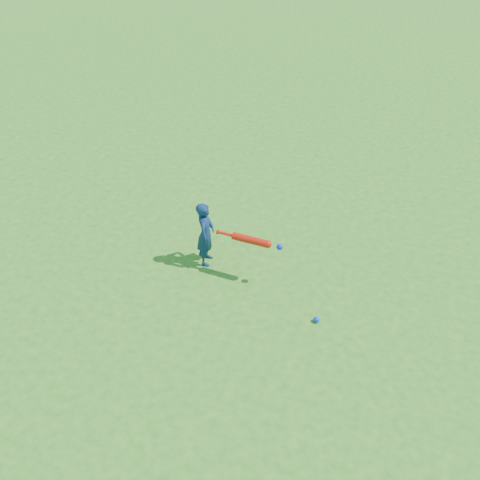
{
  "coord_description": "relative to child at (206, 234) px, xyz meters",
  "views": [
    {
      "loc": [
        2.88,
        -5.33,
        4.85
      ],
      "look_at": [
        0.85,
        -0.17,
        0.52
      ],
      "focal_mm": 40.0,
      "sensor_mm": 36.0,
      "label": 1
    }
  ],
  "objects": [
    {
      "name": "child",
      "position": [
        0.0,
        0.0,
        0.0
      ],
      "size": [
        0.3,
        0.4,
        0.97
      ],
      "primitive_type": "imported",
      "rotation": [
        0.0,
        0.0,
        1.8
      ],
      "color": "#10274E",
      "rests_on": "ground"
    },
    {
      "name": "ground_ball_blue",
      "position": [
        1.73,
        -0.56,
        -0.44
      ],
      "size": [
        0.08,
        0.08,
        0.08
      ],
      "primitive_type": "sphere",
      "color": "#0D38E0",
      "rests_on": "ground"
    },
    {
      "name": "ground",
      "position": [
        -0.35,
        0.17,
        -0.48
      ],
      "size": [
        80.0,
        80.0,
        0.0
      ],
      "primitive_type": "plane",
      "color": "#2E741B",
      "rests_on": "ground"
    },
    {
      "name": "bat_swing",
      "position": [
        0.71,
        -0.06,
        0.13
      ],
      "size": [
        0.91,
        0.11,
        0.1
      ],
      "rotation": [
        0.0,
        0.0,
        -0.01
      ],
      "color": "red",
      "rests_on": "ground"
    }
  ]
}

